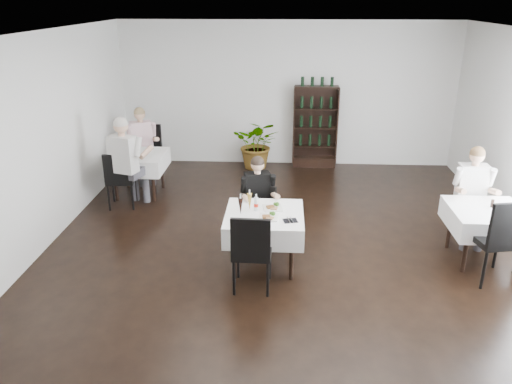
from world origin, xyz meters
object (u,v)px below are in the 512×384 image
Objects in this scene: main_table at (264,223)px; potted_tree at (258,144)px; wine_shelf at (315,128)px; diner_main at (258,194)px.

potted_tree is at bearing 94.25° from main_table.
main_table is 0.97× the size of potted_tree.
main_table is (-0.90, -4.31, -0.23)m from wine_shelf.
wine_shelf reaches higher than potted_tree.
main_table is 4.13m from potted_tree.
wine_shelf reaches higher than main_table.
wine_shelf reaches higher than diner_main.
wine_shelf is 4.41m from main_table.
main_table is 0.78× the size of diner_main.
potted_tree is at bearing -170.79° from wine_shelf.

